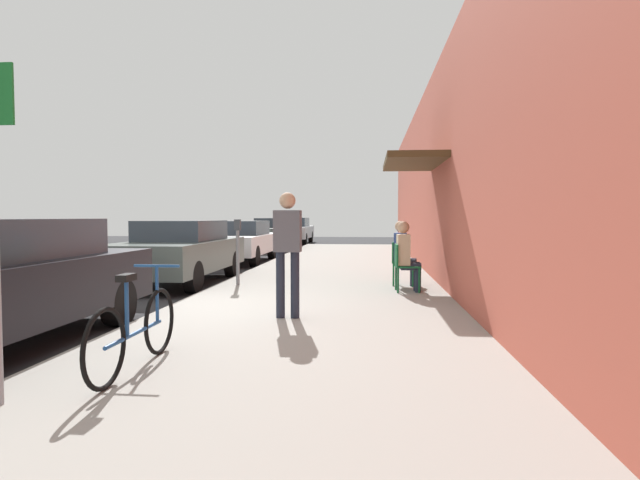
{
  "coord_description": "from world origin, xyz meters",
  "views": [
    {
      "loc": [
        3.09,
        -7.05,
        1.49
      ],
      "look_at": [
        1.64,
        7.71,
        0.81
      ],
      "focal_mm": 28.23,
      "sensor_mm": 36.0,
      "label": 1
    }
  ],
  "objects_px": {
    "parked_car_4": "(294,230)",
    "bicycle_0": "(135,330)",
    "cafe_chair_1": "(400,260)",
    "parked_car_2": "(240,241)",
    "parked_car_1": "(180,251)",
    "parked_car_3": "(275,233)",
    "pedestrian_standing": "(288,244)",
    "seated_patron_1": "(403,251)",
    "parking_meter": "(238,247)",
    "cafe_chair_0": "(403,264)",
    "seated_patron_0": "(406,254)"
  },
  "relations": [
    {
      "from": "bicycle_0",
      "to": "seated_patron_1",
      "type": "distance_m",
      "value": 6.5
    },
    {
      "from": "bicycle_0",
      "to": "cafe_chair_0",
      "type": "relative_size",
      "value": 1.97
    },
    {
      "from": "bicycle_0",
      "to": "cafe_chair_1",
      "type": "distance_m",
      "value": 6.47
    },
    {
      "from": "seated_patron_0",
      "to": "cafe_chair_1",
      "type": "xyz_separation_m",
      "value": [
        -0.06,
        0.87,
        -0.19
      ]
    },
    {
      "from": "parked_car_2",
      "to": "parked_car_4",
      "type": "relative_size",
      "value": 1.0
    },
    {
      "from": "cafe_chair_1",
      "to": "seated_patron_1",
      "type": "height_order",
      "value": "seated_patron_1"
    },
    {
      "from": "cafe_chair_0",
      "to": "cafe_chair_1",
      "type": "height_order",
      "value": "same"
    },
    {
      "from": "parked_car_3",
      "to": "parked_car_2",
      "type": "bearing_deg",
      "value": -90.0
    },
    {
      "from": "cafe_chair_1",
      "to": "parked_car_1",
      "type": "bearing_deg",
      "value": 172.16
    },
    {
      "from": "parked_car_1",
      "to": "parked_car_4",
      "type": "relative_size",
      "value": 1.0
    },
    {
      "from": "parked_car_2",
      "to": "parked_car_4",
      "type": "bearing_deg",
      "value": 90.0
    },
    {
      "from": "parked_car_3",
      "to": "cafe_chair_0",
      "type": "height_order",
      "value": "parked_car_3"
    },
    {
      "from": "cafe_chair_0",
      "to": "cafe_chair_1",
      "type": "xyz_separation_m",
      "value": [
        0.0,
        0.87,
        0.0
      ]
    },
    {
      "from": "parking_meter",
      "to": "seated_patron_0",
      "type": "bearing_deg",
      "value": -10.39
    },
    {
      "from": "parked_car_4",
      "to": "parking_meter",
      "type": "distance_m",
      "value": 17.9
    },
    {
      "from": "cafe_chair_1",
      "to": "pedestrian_standing",
      "type": "relative_size",
      "value": 0.51
    },
    {
      "from": "seated_patron_1",
      "to": "parked_car_4",
      "type": "bearing_deg",
      "value": 105.49
    },
    {
      "from": "cafe_chair_0",
      "to": "pedestrian_standing",
      "type": "height_order",
      "value": "pedestrian_standing"
    },
    {
      "from": "parking_meter",
      "to": "cafe_chair_0",
      "type": "relative_size",
      "value": 1.52
    },
    {
      "from": "parked_car_3",
      "to": "parking_meter",
      "type": "bearing_deg",
      "value": -82.76
    },
    {
      "from": "parked_car_4",
      "to": "seated_patron_0",
      "type": "relative_size",
      "value": 3.41
    },
    {
      "from": "seated_patron_0",
      "to": "pedestrian_standing",
      "type": "bearing_deg",
      "value": -124.53
    },
    {
      "from": "cafe_chair_1",
      "to": "parked_car_2",
      "type": "bearing_deg",
      "value": 129.24
    },
    {
      "from": "cafe_chair_1",
      "to": "seated_patron_1",
      "type": "distance_m",
      "value": 0.2
    },
    {
      "from": "parked_car_3",
      "to": "pedestrian_standing",
      "type": "height_order",
      "value": "pedestrian_standing"
    },
    {
      "from": "parked_car_3",
      "to": "pedestrian_standing",
      "type": "bearing_deg",
      "value": -78.64
    },
    {
      "from": "bicycle_0",
      "to": "seated_patron_0",
      "type": "xyz_separation_m",
      "value": [
        2.77,
        5.01,
        0.34
      ]
    },
    {
      "from": "cafe_chair_0",
      "to": "seated_patron_1",
      "type": "height_order",
      "value": "seated_patron_1"
    },
    {
      "from": "parked_car_1",
      "to": "parked_car_4",
      "type": "height_order",
      "value": "parked_car_4"
    },
    {
      "from": "parked_car_1",
      "to": "bicycle_0",
      "type": "distance_m",
      "value": 6.88
    },
    {
      "from": "parked_car_2",
      "to": "bicycle_0",
      "type": "bearing_deg",
      "value": -79.86
    },
    {
      "from": "cafe_chair_0",
      "to": "parked_car_2",
      "type": "bearing_deg",
      "value": 125.43
    },
    {
      "from": "parked_car_1",
      "to": "seated_patron_1",
      "type": "height_order",
      "value": "seated_patron_1"
    },
    {
      "from": "pedestrian_standing",
      "to": "parked_car_3",
      "type": "bearing_deg",
      "value": 101.36
    },
    {
      "from": "parked_car_2",
      "to": "bicycle_0",
      "type": "xyz_separation_m",
      "value": [
        2.11,
        -11.77,
        -0.23
      ]
    },
    {
      "from": "parked_car_2",
      "to": "cafe_chair_0",
      "type": "xyz_separation_m",
      "value": [
        4.81,
        -6.76,
        -0.09
      ]
    },
    {
      "from": "parked_car_2",
      "to": "cafe_chair_1",
      "type": "xyz_separation_m",
      "value": [
        4.81,
        -5.89,
        -0.09
      ]
    },
    {
      "from": "parked_car_1",
      "to": "pedestrian_standing",
      "type": "bearing_deg",
      "value": -53.1
    },
    {
      "from": "parked_car_3",
      "to": "cafe_chair_1",
      "type": "relative_size",
      "value": 5.06
    },
    {
      "from": "parked_car_3",
      "to": "parked_car_4",
      "type": "distance_m",
      "value": 5.64
    },
    {
      "from": "parked_car_4",
      "to": "bicycle_0",
      "type": "distance_m",
      "value": 23.55
    },
    {
      "from": "parked_car_3",
      "to": "pedestrian_standing",
      "type": "distance_m",
      "value": 15.7
    },
    {
      "from": "parked_car_4",
      "to": "seated_patron_1",
      "type": "bearing_deg",
      "value": -74.51
    },
    {
      "from": "parked_car_4",
      "to": "parked_car_3",
      "type": "bearing_deg",
      "value": -90.0
    },
    {
      "from": "parked_car_1",
      "to": "parking_meter",
      "type": "relative_size",
      "value": 3.33
    },
    {
      "from": "parked_car_2",
      "to": "parking_meter",
      "type": "bearing_deg",
      "value": -75.86
    },
    {
      "from": "parked_car_3",
      "to": "bicycle_0",
      "type": "relative_size",
      "value": 2.57
    },
    {
      "from": "cafe_chair_1",
      "to": "parked_car_3",
      "type": "bearing_deg",
      "value": 111.96
    },
    {
      "from": "parked_car_3",
      "to": "parked_car_4",
      "type": "bearing_deg",
      "value": 90.0
    },
    {
      "from": "parked_car_2",
      "to": "seated_patron_1",
      "type": "bearing_deg",
      "value": -50.47
    }
  ]
}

